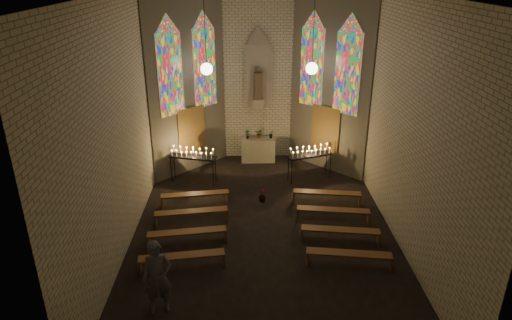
# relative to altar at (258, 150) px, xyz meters

# --- Properties ---
(floor) EXTENTS (12.00, 12.00, 0.00)m
(floor) POSITION_rel_altar_xyz_m (0.00, -5.45, -0.50)
(floor) COLOR black
(floor) RESTS_ON ground
(room) EXTENTS (8.22, 12.43, 7.00)m
(room) POSITION_rel_altar_xyz_m (-0.00, -2.08, 3.22)
(room) COLOR beige
(room) RESTS_ON ground
(altar) EXTENTS (1.40, 0.60, 1.00)m
(altar) POSITION_rel_altar_xyz_m (0.00, 0.00, 0.00)
(altar) COLOR #AFAB8E
(altar) RESTS_ON ground
(flower_vase_left) EXTENTS (0.23, 0.18, 0.39)m
(flower_vase_left) POSITION_rel_altar_xyz_m (-0.45, -0.02, 0.69)
(flower_vase_left) COLOR #4C723F
(flower_vase_left) RESTS_ON altar
(flower_vase_center) EXTENTS (0.43, 0.41, 0.38)m
(flower_vase_center) POSITION_rel_altar_xyz_m (0.06, 0.09, 0.69)
(flower_vase_center) COLOR #4C723F
(flower_vase_center) RESTS_ON altar
(flower_vase_right) EXTENTS (0.23, 0.21, 0.35)m
(flower_vase_right) POSITION_rel_altar_xyz_m (0.55, 0.04, 0.67)
(flower_vase_right) COLOR #4C723F
(flower_vase_right) RESTS_ON altar
(aisle_flower_pot) EXTENTS (0.29, 0.29, 0.46)m
(aisle_flower_pot) POSITION_rel_altar_xyz_m (0.04, -3.62, -0.27)
(aisle_flower_pot) COLOR #4C723F
(aisle_flower_pot) RESTS_ON ground
(votive_stand_left) EXTENTS (1.82, 0.83, 1.30)m
(votive_stand_left) POSITION_rel_altar_xyz_m (-2.51, -1.96, 0.61)
(votive_stand_left) COLOR black
(votive_stand_left) RESTS_ON ground
(votive_stand_right) EXTENTS (1.78, 0.94, 1.27)m
(votive_stand_right) POSITION_rel_altar_xyz_m (1.92, -1.85, 0.59)
(votive_stand_right) COLOR black
(votive_stand_right) RESTS_ON ground
(pew_left_0) EXTENTS (2.34, 0.63, 0.44)m
(pew_left_0) POSITION_rel_altar_xyz_m (-2.27, -3.81, -0.14)
(pew_left_0) COLOR brown
(pew_left_0) RESTS_ON ground
(pew_right_0) EXTENTS (2.34, 0.63, 0.44)m
(pew_right_0) POSITION_rel_altar_xyz_m (2.27, -3.81, -0.14)
(pew_right_0) COLOR brown
(pew_right_0) RESTS_ON ground
(pew_left_1) EXTENTS (2.34, 0.63, 0.44)m
(pew_left_1) POSITION_rel_altar_xyz_m (-2.27, -5.01, -0.14)
(pew_left_1) COLOR brown
(pew_left_1) RESTS_ON ground
(pew_right_1) EXTENTS (2.34, 0.63, 0.44)m
(pew_right_1) POSITION_rel_altar_xyz_m (2.27, -5.01, -0.14)
(pew_right_1) COLOR brown
(pew_right_1) RESTS_ON ground
(pew_left_2) EXTENTS (2.34, 0.63, 0.44)m
(pew_left_2) POSITION_rel_altar_xyz_m (-2.27, -6.21, -0.14)
(pew_left_2) COLOR brown
(pew_left_2) RESTS_ON ground
(pew_right_2) EXTENTS (2.34, 0.63, 0.44)m
(pew_right_2) POSITION_rel_altar_xyz_m (2.27, -6.21, -0.14)
(pew_right_2) COLOR brown
(pew_right_2) RESTS_ON ground
(pew_left_3) EXTENTS (2.34, 0.63, 0.44)m
(pew_left_3) POSITION_rel_altar_xyz_m (-2.27, -7.41, -0.14)
(pew_left_3) COLOR brown
(pew_left_3) RESTS_ON ground
(pew_right_3) EXTENTS (2.34, 0.63, 0.44)m
(pew_right_3) POSITION_rel_altar_xyz_m (2.27, -7.41, -0.14)
(pew_right_3) COLOR brown
(pew_right_3) RESTS_ON ground
(visitor) EXTENTS (0.78, 0.60, 1.90)m
(visitor) POSITION_rel_altar_xyz_m (-2.60, -9.01, 0.45)
(visitor) COLOR #484952
(visitor) RESTS_ON ground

